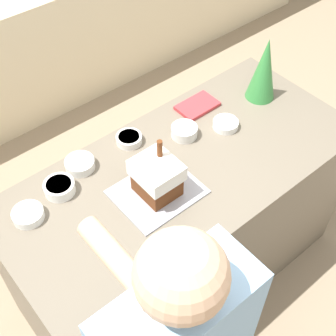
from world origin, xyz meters
TOP-DOWN VIEW (x-y plane):
  - ground_plane at (0.00, 0.00)m, footprint 12.00×12.00m
  - back_cabinet_block at (0.00, 1.99)m, footprint 6.00×0.60m
  - kitchen_island at (0.00, 0.00)m, footprint 1.76×0.81m
  - baking_tray at (-0.19, -0.04)m, footprint 0.37×0.30m
  - gingerbread_house at (-0.19, -0.04)m, footprint 0.17×0.19m
  - decorative_tree at (0.65, 0.13)m, footprint 0.15×0.15m
  - candy_bowl_front_corner at (0.14, 0.16)m, footprint 0.13×0.13m
  - candy_bowl_far_right at (-0.69, 0.20)m, footprint 0.13×0.13m
  - candy_bowl_near_tray_right at (-0.10, 0.29)m, footprint 0.13×0.13m
  - candy_bowl_beside_tree at (-0.51, 0.24)m, footprint 0.14×0.14m
  - candy_bowl_center_rear at (0.34, 0.07)m, footprint 0.13×0.13m
  - candy_bowl_behind_tray at (-0.37, 0.30)m, footprint 0.14×0.14m
  - cookbook at (0.33, 0.27)m, footprint 0.21×0.14m

SIDE VIEW (x-z plane):
  - ground_plane at x=0.00m, z-range 0.00..0.00m
  - kitchen_island at x=0.00m, z-range 0.00..0.94m
  - back_cabinet_block at x=0.00m, z-range 0.00..0.96m
  - baking_tray at x=-0.19m, z-range 0.94..0.94m
  - cookbook at x=0.33m, z-range 0.94..0.96m
  - candy_bowl_center_rear at x=0.34m, z-range 0.94..0.97m
  - candy_bowl_near_tray_right at x=-0.10m, z-range 0.94..0.98m
  - candy_bowl_far_right at x=-0.69m, z-range 0.94..0.98m
  - candy_bowl_behind_tray at x=-0.37m, z-range 0.94..0.98m
  - candy_bowl_beside_tree at x=-0.51m, z-range 0.94..0.99m
  - candy_bowl_front_corner at x=0.14m, z-range 0.94..0.99m
  - gingerbread_house at x=-0.19m, z-range 0.91..1.17m
  - decorative_tree at x=0.65m, z-range 0.94..1.29m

